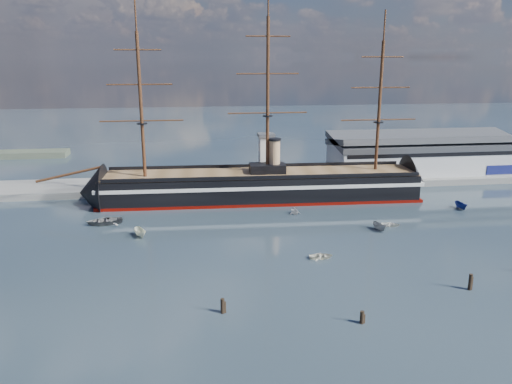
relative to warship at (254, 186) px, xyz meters
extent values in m
plane|color=#1E2D38|center=(2.36, -20.00, -4.04)|extent=(600.00, 600.00, 0.00)
cube|color=slate|center=(12.36, 16.00, -4.04)|extent=(180.00, 18.00, 2.00)
cube|color=#B7BABC|center=(60.36, 20.00, 2.96)|extent=(62.00, 20.00, 10.00)
cube|color=#3F4247|center=(60.36, 20.00, 8.56)|extent=(63.00, 21.00, 2.00)
cube|color=silver|center=(5.36, 13.00, 4.96)|extent=(4.00, 4.00, 14.00)
cube|color=#3F4247|center=(5.36, 13.00, 12.46)|extent=(5.00, 5.00, 1.00)
cube|color=black|center=(1.73, 0.00, -0.04)|extent=(88.53, 19.20, 7.00)
cube|color=silver|center=(1.73, 0.00, 1.16)|extent=(90.53, 19.51, 1.00)
cube|color=#5F0702|center=(1.73, 0.00, -3.69)|extent=(90.53, 19.47, 0.90)
cone|color=black|center=(-44.77, 0.00, -0.34)|extent=(14.56, 16.18, 15.68)
cone|color=black|center=(48.23, 0.00, -0.34)|extent=(11.56, 16.07, 15.68)
cube|color=brown|center=(1.73, 0.00, 3.56)|extent=(88.48, 17.92, 0.40)
cube|color=black|center=(3.73, 0.00, 4.96)|extent=(10.21, 6.36, 2.50)
cylinder|color=tan|center=(5.73, 0.00, 8.46)|extent=(3.20, 3.20, 9.00)
cylinder|color=#381E0F|center=(-50.27, 0.00, 4.96)|extent=(17.77, 1.35, 4.43)
cylinder|color=#381E0F|center=(-30.27, 0.00, 22.76)|extent=(0.90, 0.90, 38.00)
cylinder|color=#381E0F|center=(3.73, 0.00, 24.76)|extent=(0.90, 0.90, 42.00)
cylinder|color=#381E0F|center=(35.73, 0.00, 21.76)|extent=(0.90, 0.90, 36.00)
imported|color=#E8EBCB|center=(-29.67, -27.14, -4.04)|extent=(6.41, 4.41, 2.41)
imported|color=white|center=(7.70, -44.89, -4.04)|extent=(1.21, 3.00, 1.40)
imported|color=gray|center=(25.68, -30.33, -4.04)|extent=(5.83, 3.19, 2.21)
imported|color=silver|center=(8.58, -15.24, -4.04)|extent=(6.05, 4.04, 2.04)
imported|color=silver|center=(29.47, -27.82, -4.04)|extent=(1.85, 2.96, 1.29)
imported|color=navy|center=(53.69, -16.93, -4.04)|extent=(5.85, 2.23, 2.32)
imported|color=slate|center=(-39.12, -16.82, -4.04)|extent=(3.08, 5.61, 2.48)
cylinder|color=black|center=(-13.69, -64.51, -4.04)|extent=(0.64, 0.64, 3.20)
cylinder|color=black|center=(7.17, -70.62, -4.04)|extent=(0.64, 0.64, 2.76)
cylinder|color=black|center=(29.77, -62.17, -4.04)|extent=(0.64, 0.64, 3.67)
camera|label=1|loc=(-18.14, -136.19, 35.35)|focal=35.00mm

